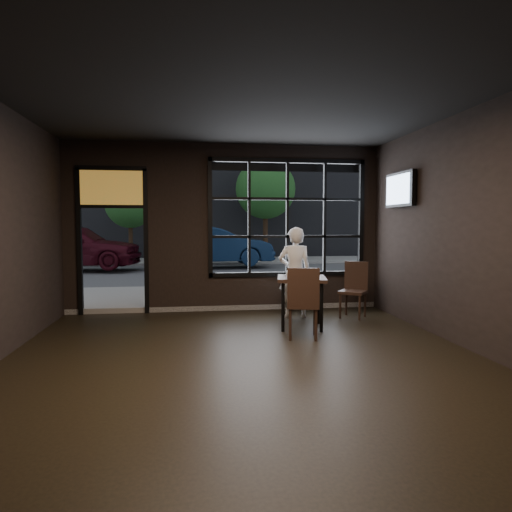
{
  "coord_description": "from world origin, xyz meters",
  "views": [
    {
      "loc": [
        -0.64,
        -5.24,
        1.68
      ],
      "look_at": [
        0.4,
        2.2,
        1.15
      ],
      "focal_mm": 32.0,
      "sensor_mm": 36.0,
      "label": 1
    }
  ],
  "objects": [
    {
      "name": "tv",
      "position": [
        2.93,
        2.27,
        2.27
      ],
      "size": [
        0.12,
        1.02,
        0.6
      ],
      "primitive_type": "cube",
      "color": "black",
      "rests_on": "wall_right"
    },
    {
      "name": "man",
      "position": [
        1.17,
        2.68,
        0.81
      ],
      "size": [
        0.63,
        0.45,
        1.62
      ],
      "primitive_type": "imported",
      "rotation": [
        0.0,
        0.0,
        3.04
      ],
      "color": "white",
      "rests_on": "floor"
    },
    {
      "name": "tree_right",
      "position": [
        2.65,
        15.19,
        3.24
      ],
      "size": [
        2.7,
        2.7,
        4.6
      ],
      "color": "#332114",
      "rests_on": "street_asphalt"
    },
    {
      "name": "floor",
      "position": [
        0.0,
        0.0,
        -0.01
      ],
      "size": [
        6.0,
        7.0,
        0.02
      ],
      "primitive_type": "cube",
      "color": "black",
      "rests_on": "ground"
    },
    {
      "name": "chair_window",
      "position": [
        2.2,
        2.52,
        0.5
      ],
      "size": [
        0.61,
        0.61,
        1.0
      ],
      "primitive_type": "cube",
      "rotation": [
        0.0,
        0.0,
        -0.64
      ],
      "color": "black",
      "rests_on": "floor"
    },
    {
      "name": "cup",
      "position": [
        0.88,
        1.77,
        0.87
      ],
      "size": [
        0.13,
        0.13,
        0.1
      ],
      "primitive_type": "imported",
      "rotation": [
        0.0,
        0.0,
        -0.03
      ],
      "color": "silver",
      "rests_on": "cafe_table"
    },
    {
      "name": "building_across",
      "position": [
        0.0,
        23.0,
        7.5
      ],
      "size": [
        28.0,
        12.0,
        15.0
      ],
      "primitive_type": "cube",
      "color": "#5B5956",
      "rests_on": "ground"
    },
    {
      "name": "tree_left",
      "position": [
        -3.25,
        14.83,
        2.56
      ],
      "size": [
        2.13,
        2.13,
        3.64
      ],
      "color": "#332114",
      "rests_on": "street_asphalt"
    },
    {
      "name": "navy_car",
      "position": [
        0.14,
        12.14,
        0.84
      ],
      "size": [
        4.63,
        1.95,
        1.49
      ],
      "primitive_type": "imported",
      "rotation": [
        0.0,
        0.0,
        1.65
      ],
      "color": "#0E2240",
      "rests_on": "street_asphalt"
    },
    {
      "name": "cafe_table",
      "position": [
        1.1,
        1.88,
        0.41
      ],
      "size": [
        0.9,
        0.9,
        0.83
      ],
      "primitive_type": "cube",
      "rotation": [
        0.0,
        0.0,
        -0.2
      ],
      "color": "black",
      "rests_on": "floor"
    },
    {
      "name": "chair_near",
      "position": [
        0.96,
        1.23,
        0.53
      ],
      "size": [
        0.54,
        0.54,
        1.05
      ],
      "primitive_type": "cube",
      "rotation": [
        0.0,
        0.0,
        2.93
      ],
      "color": "black",
      "rests_on": "floor"
    },
    {
      "name": "ceiling",
      "position": [
        0.0,
        0.0,
        3.21
      ],
      "size": [
        6.0,
        7.0,
        0.02
      ],
      "primitive_type": "cube",
      "color": "black",
      "rests_on": "ground"
    },
    {
      "name": "street_asphalt",
      "position": [
        0.0,
        24.0,
        -0.02
      ],
      "size": [
        60.0,
        41.0,
        0.04
      ],
      "primitive_type": "cube",
      "color": "#545456",
      "rests_on": "ground"
    },
    {
      "name": "hotdog",
      "position": [
        1.07,
        1.96,
        0.85
      ],
      "size": [
        0.21,
        0.11,
        0.06
      ],
      "primitive_type": null,
      "rotation": [
        0.0,
        0.0,
        -0.16
      ],
      "color": "tan",
      "rests_on": "cafe_table"
    },
    {
      "name": "maroon_car",
      "position": [
        -4.87,
        11.71,
        0.91
      ],
      "size": [
        4.98,
        2.51,
        1.63
      ],
      "primitive_type": "imported",
      "rotation": [
        0.0,
        0.0,
        1.44
      ],
      "color": "#400B15",
      "rests_on": "street_asphalt"
    },
    {
      "name": "wall_right",
      "position": [
        3.0,
        0.0,
        1.6
      ],
      "size": [
        0.04,
        7.0,
        3.2
      ],
      "primitive_type": "cube",
      "color": "black",
      "rests_on": "ground"
    },
    {
      "name": "stained_transom",
      "position": [
        -2.1,
        3.5,
        2.35
      ],
      "size": [
        1.2,
        0.06,
        0.7
      ],
      "primitive_type": "cube",
      "color": "orange",
      "rests_on": "ground"
    },
    {
      "name": "window_frame",
      "position": [
        1.2,
        3.5,
        1.8
      ],
      "size": [
        3.06,
        0.12,
        2.28
      ],
      "primitive_type": "cube",
      "color": "black",
      "rests_on": "ground"
    }
  ]
}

